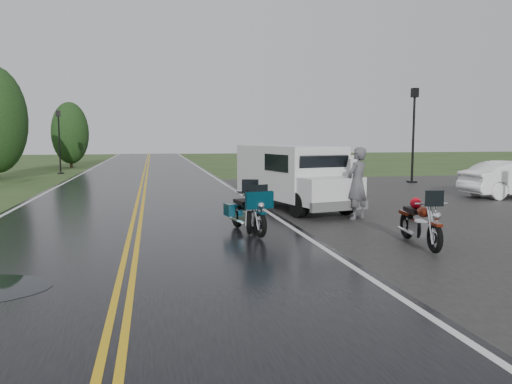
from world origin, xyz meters
TOP-DOWN VIEW (x-y plane):
  - ground at (0.00, 0.00)m, footprint 120.00×120.00m
  - road at (0.00, 10.00)m, footprint 8.00×100.00m
  - parking_pad at (11.00, 5.00)m, footprint 14.00×24.00m
  - motorcycle_red at (5.70, -0.84)m, footprint 1.01×2.09m
  - motorcycle_teal at (2.75, 1.30)m, footprint 1.09×2.10m
  - motorcycle_silver at (2.60, 1.71)m, footprint 1.31×2.23m
  - van_white at (4.42, 3.94)m, footprint 3.10×5.52m
  - person_at_van at (5.91, 3.39)m, footprint 0.86×0.79m
  - lamp_post_far_left at (-5.15, 23.36)m, footprint 0.34×0.34m
  - lamp_post_far_right at (13.02, 13.23)m, footprint 0.40×0.40m
  - tree_left_far at (-5.50, 29.97)m, footprint 2.70×2.70m

SIDE VIEW (x-z plane):
  - ground at x=0.00m, z-range 0.00..0.00m
  - parking_pad at x=11.00m, z-range 0.00..0.03m
  - road at x=0.00m, z-range 0.00..0.04m
  - motorcycle_teal at x=2.75m, z-range 0.00..1.18m
  - motorcycle_red at x=5.70m, z-range 0.00..1.19m
  - motorcycle_silver at x=2.60m, z-range 0.00..1.24m
  - person_at_van at x=5.91m, z-range 0.00..1.97m
  - van_white at x=4.42m, z-range 0.00..2.05m
  - lamp_post_far_left at x=-5.15m, z-range 0.00..3.94m
  - tree_left_far at x=-5.50m, z-range 0.00..4.16m
  - lamp_post_far_right at x=13.02m, z-range 0.00..4.70m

